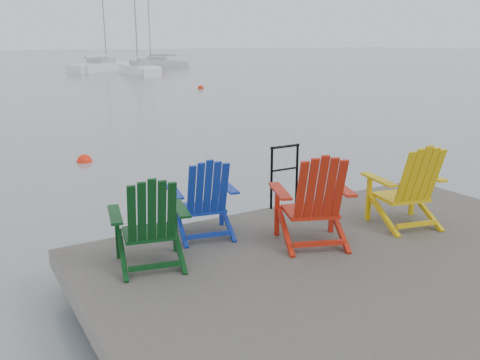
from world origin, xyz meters
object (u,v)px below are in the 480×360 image
handrail (285,170)px  sailboat_far (154,65)px  sailboat_mid (104,67)px  buoy_c (201,89)px  chair_yellow (408,185)px  buoy_a (85,162)px  sailboat_near (139,70)px  buoy_d (160,76)px  chair_red (314,199)px  chair_green (150,221)px  chair_blue (204,197)px

handrail → sailboat_far: size_ratio=0.09×
sailboat_mid → buoy_c: (-0.45, -22.65, -0.35)m
chair_yellow → buoy_a: 8.31m
sailboat_near → buoy_d: bearing=-74.1°
handrail → buoy_a: handrail is taller
chair_red → chair_green: bearing=-170.3°
chair_red → sailboat_far: 53.37m
chair_blue → chair_red: (0.98, -0.87, 0.06)m
chair_red → chair_yellow: bearing=16.7°
sailboat_near → buoy_c: size_ratio=26.12×
handrail → buoy_a: 6.70m
buoy_d → chair_green: bearing=-111.8°
handrail → buoy_a: bearing=101.3°
handrail → buoy_c: size_ratio=2.28×
chair_red → handrail: bearing=89.6°
sailboat_far → chair_green: bearing=-167.7°
handrail → chair_red: 1.45m
buoy_d → sailboat_far: bearing=70.8°
chair_yellow → sailboat_far: size_ratio=0.11×
buoy_c → buoy_d: 12.24m
chair_blue → buoy_c: bearing=76.0°
handrail → buoy_d: 37.01m
sailboat_mid → buoy_d: size_ratio=31.33×
buoy_c → buoy_d: buoy_c is taller
buoy_a → sailboat_far: bearing=66.9°
chair_green → chair_yellow: 3.30m
sailboat_near → sailboat_mid: size_ratio=0.85×
chair_blue → buoy_d: bearing=81.0°
handrail → sailboat_far: bearing=71.0°
buoy_c → chair_green: bearing=-117.1°
chair_yellow → sailboat_near: bearing=88.2°
sailboat_near → sailboat_mid: (-1.05, 7.24, -0.00)m
chair_red → buoy_a: bearing=116.8°
buoy_a → chair_yellow: bearing=-74.7°
chair_green → buoy_a: (1.09, 7.46, -1.01)m
chair_red → sailboat_near: (11.91, 39.70, -0.70)m
handrail → buoy_a: (-1.29, 6.49, -1.04)m
chair_red → sailboat_far: bearing=92.2°
chair_red → buoy_c: bearing=88.1°
chair_red → sailboat_mid: (10.86, 46.94, -0.70)m
chair_green → sailboat_near: 41.66m
handrail → buoy_d: bearing=71.0°
handrail → chair_yellow: chair_yellow is taller
chair_green → sailboat_far: size_ratio=0.10×
chair_green → buoy_c: bearing=75.7°
sailboat_far → buoy_d: sailboat_far is taller
buoy_d → handrail: bearing=-109.0°
buoy_d → chair_red: bearing=-109.1°
buoy_c → sailboat_far: bearing=74.9°
handrail → buoy_c: (9.87, 22.94, -1.04)m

